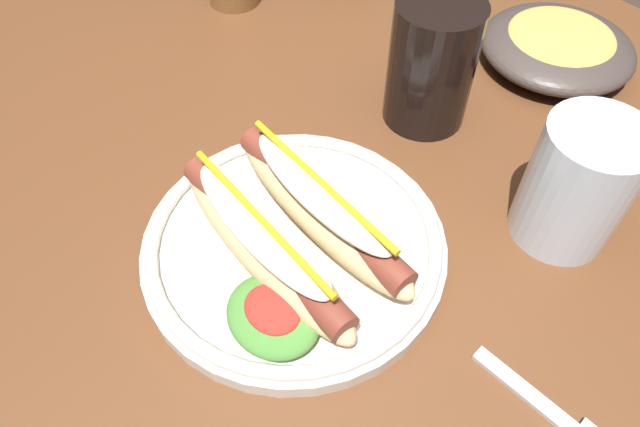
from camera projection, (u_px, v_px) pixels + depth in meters
name	position (u px, v px, depth m)	size (l,w,h in m)	color
dining_table	(343.00, 242.00, 0.62)	(1.33, 1.01, 0.74)	brown
hot_dog_plate	(293.00, 238.00, 0.48)	(0.26, 0.26, 0.08)	silver
fork	(557.00, 417.00, 0.41)	(0.12, 0.03, 0.00)	silver
water_cup	(578.00, 185.00, 0.48)	(0.09, 0.09, 0.12)	silver
extra_cup	(432.00, 64.00, 0.57)	(0.09, 0.09, 0.13)	black
side_bowl	(558.00, 45.00, 0.66)	(0.17, 0.17, 0.05)	#423833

